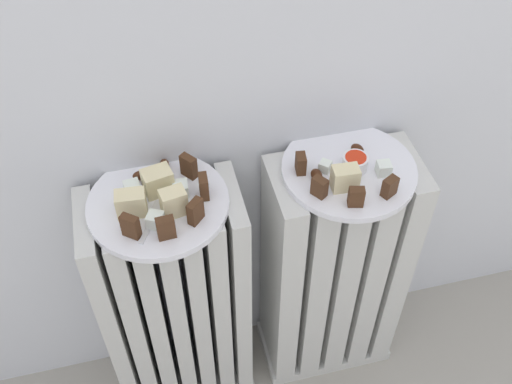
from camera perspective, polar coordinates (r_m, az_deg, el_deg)
radiator_left at (r=1.28m, az=-7.45°, el=-10.48°), size 0.29×0.16×0.60m
radiator_right at (r=1.32m, az=7.14°, el=-7.55°), size 0.29×0.16×0.60m
plate_left at (r=1.03m, az=-9.10°, el=-1.10°), size 0.24×0.24×0.01m
plate_right at (r=1.09m, az=8.64°, el=2.05°), size 0.24×0.24×0.01m
dark_cake_slice_left_0 at (r=0.97m, az=-11.60°, el=-3.15°), size 0.03×0.03×0.04m
dark_cake_slice_left_1 at (r=0.96m, az=-8.39°, el=-3.33°), size 0.03×0.02×0.04m
dark_cake_slice_left_2 at (r=0.98m, az=-5.66°, el=-1.80°), size 0.03×0.03×0.04m
dark_cake_slice_left_3 at (r=1.01m, az=-4.89°, el=0.51°), size 0.02×0.03×0.04m
dark_cake_slice_left_4 at (r=1.05m, az=-6.29°, el=2.39°), size 0.03×0.03×0.04m
marble_cake_slice_left_0 at (r=0.99m, az=-7.67°, el=-0.94°), size 0.05×0.04×0.05m
marble_cake_slice_left_1 at (r=1.00m, az=-11.55°, el=-1.05°), size 0.05×0.03×0.05m
marble_cake_slice_left_2 at (r=1.03m, az=-9.13°, el=0.99°), size 0.05×0.04×0.04m
turkish_delight_left_0 at (r=1.03m, az=-11.40°, el=0.26°), size 0.03×0.03×0.03m
turkish_delight_left_1 at (r=1.02m, az=-7.03°, el=0.28°), size 0.03×0.03×0.03m
turkish_delight_left_2 at (r=0.98m, az=-9.34°, el=-2.60°), size 0.03×0.03×0.02m
medjool_date_left_0 at (r=1.06m, az=-10.72°, el=1.53°), size 0.03×0.02×0.02m
medjool_date_left_1 at (r=1.07m, az=-8.53°, el=2.46°), size 0.02×0.03×0.02m
dark_cake_slice_right_0 at (r=1.05m, az=4.19°, el=2.66°), size 0.02×0.03×0.04m
dark_cake_slice_right_1 at (r=1.02m, az=5.93°, el=0.46°), size 0.03×0.03×0.04m
dark_cake_slice_right_2 at (r=1.01m, az=9.30°, el=-0.46°), size 0.03×0.02×0.04m
dark_cake_slice_right_3 at (r=1.03m, az=12.34°, el=0.46°), size 0.03×0.03×0.04m
marble_cake_slice_right_0 at (r=1.03m, az=8.29°, el=1.29°), size 0.05×0.03×0.04m
turkish_delight_right_0 at (r=1.07m, az=11.79°, el=2.16°), size 0.03×0.03×0.02m
turkish_delight_right_1 at (r=1.06m, az=6.45°, el=2.39°), size 0.03×0.03×0.02m
medjool_date_right_0 at (r=1.05m, az=5.65°, el=1.60°), size 0.02×0.03×0.02m
medjool_date_right_1 at (r=1.10m, az=9.41°, el=3.94°), size 0.03×0.03×0.02m
jam_bowl_right at (r=1.07m, az=9.21°, el=2.80°), size 0.04×0.04×0.03m
fork at (r=1.00m, az=-9.56°, el=-2.41°), size 0.06×0.09×0.00m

